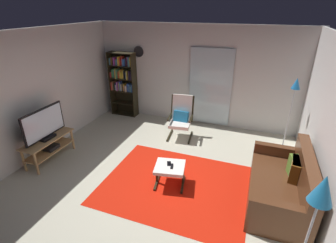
{
  "coord_description": "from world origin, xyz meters",
  "views": [
    {
      "loc": [
        1.59,
        -3.4,
        2.99
      ],
      "look_at": [
        0.09,
        0.64,
        0.98
      ],
      "focal_mm": 26.7,
      "sensor_mm": 36.0,
      "label": 1
    }
  ],
  "objects": [
    {
      "name": "floor_lamp_by_shelf",
      "position": [
        2.31,
        2.03,
        1.32
      ],
      "size": [
        0.22,
        0.22,
        1.69
      ],
      "color": "#A5A5AD",
      "rests_on": "ground"
    },
    {
      "name": "ground_plane",
      "position": [
        0.0,
        0.0,
        0.0
      ],
      "size": [
        7.02,
        7.02,
        0.0
      ],
      "primitive_type": "plane",
      "color": "#BCB9A2"
    },
    {
      "name": "floor_lamp_by_sofa",
      "position": [
        2.27,
        -1.27,
        1.37
      ],
      "size": [
        0.22,
        0.22,
        1.65
      ],
      "color": "#A5A5AD",
      "rests_on": "ground"
    },
    {
      "name": "wall_clock",
      "position": [
        -1.57,
        2.82,
        1.85
      ],
      "size": [
        0.29,
        0.03,
        0.29
      ],
      "color": "silver"
    },
    {
      "name": "lounge_armchair",
      "position": [
        -0.06,
        1.96,
        0.53
      ],
      "size": [
        0.64,
        0.72,
        1.02
      ],
      "color": "black",
      "rests_on": "ground"
    },
    {
      "name": "ottoman",
      "position": [
        0.34,
        0.07,
        0.33
      ],
      "size": [
        0.6,
        0.57,
        0.4
      ],
      "color": "white",
      "rests_on": "ground"
    },
    {
      "name": "area_rug",
      "position": [
        0.44,
        0.09,
        0.0
      ],
      "size": [
        2.61,
        2.08,
        0.01
      ],
      "primitive_type": "cube",
      "color": "red",
      "rests_on": "ground"
    },
    {
      "name": "cell_phone",
      "position": [
        0.3,
        0.12,
        0.41
      ],
      "size": [
        0.11,
        0.16,
        0.01
      ],
      "primitive_type": "cube",
      "rotation": [
        0.0,
        0.0,
        0.38
      ],
      "color": "black",
      "rests_on": "ottoman"
    },
    {
      "name": "leather_sofa",
      "position": [
        2.22,
        0.31,
        0.32
      ],
      "size": [
        0.88,
        1.76,
        0.89
      ],
      "color": "#532F1B",
      "rests_on": "ground"
    },
    {
      "name": "wall_left",
      "position": [
        -2.7,
        0.0,
        1.3
      ],
      "size": [
        0.06,
        6.0,
        2.6
      ],
      "primitive_type": "cube",
      "color": "silver",
      "rests_on": "ground"
    },
    {
      "name": "wall_back",
      "position": [
        0.0,
        2.9,
        1.3
      ],
      "size": [
        5.6,
        0.06,
        2.6
      ],
      "primitive_type": "cube",
      "color": "silver",
      "rests_on": "ground"
    },
    {
      "name": "bookshelf_near_tv",
      "position": [
        -2.04,
        2.69,
        1.07
      ],
      "size": [
        0.76,
        0.3,
        1.83
      ],
      "color": "black",
      "rests_on": "ground"
    },
    {
      "name": "tv_remote",
      "position": [
        0.38,
        0.06,
        0.41
      ],
      "size": [
        0.07,
        0.15,
        0.02
      ],
      "primitive_type": "cube",
      "rotation": [
        0.0,
        0.0,
        0.23
      ],
      "color": "black",
      "rests_on": "ottoman"
    },
    {
      "name": "tv_stand",
      "position": [
        -2.31,
        -0.03,
        0.33
      ],
      "size": [
        0.42,
        1.13,
        0.5
      ],
      "color": "tan",
      "rests_on": "ground"
    },
    {
      "name": "television",
      "position": [
        -2.31,
        -0.03,
        0.82
      ],
      "size": [
        0.2,
        1.01,
        0.65
      ],
      "color": "black",
      "rests_on": "tv_stand"
    },
    {
      "name": "glass_door_panel",
      "position": [
        0.44,
        2.83,
        1.05
      ],
      "size": [
        1.1,
        0.01,
        2.0
      ],
      "primitive_type": "cube",
      "color": "silver"
    }
  ]
}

